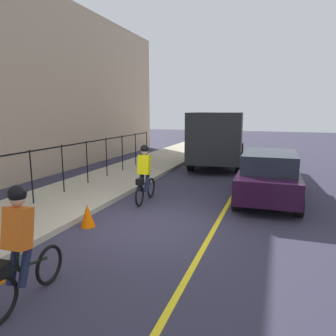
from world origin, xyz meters
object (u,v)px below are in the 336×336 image
at_px(cyclist_follow, 20,247).
at_px(traffic_cone_far, 88,215).
at_px(box_truck_background, 218,136).
at_px(cyclist_lead, 144,174).
at_px(patrol_sedan, 269,175).

height_order(cyclist_follow, traffic_cone_far, cyclist_follow).
bearing_deg(traffic_cone_far, box_truck_background, -7.91).
distance_m(box_truck_background, traffic_cone_far, 10.24).
relative_size(cyclist_lead, patrol_sedan, 0.41).
bearing_deg(patrol_sedan, traffic_cone_far, 133.33).
bearing_deg(patrol_sedan, cyclist_lead, 112.58).
xyz_separation_m(patrol_sedan, traffic_cone_far, (-4.02, 4.15, -0.53)).
bearing_deg(cyclist_lead, box_truck_background, -9.97).
distance_m(cyclist_lead, patrol_sedan, 3.99).
bearing_deg(box_truck_background, cyclist_follow, 172.54).
distance_m(cyclist_lead, box_truck_background, 7.71).
height_order(cyclist_follow, box_truck_background, box_truck_background).
distance_m(patrol_sedan, traffic_cone_far, 5.81).
relative_size(patrol_sedan, box_truck_background, 0.64).
bearing_deg(cyclist_follow, traffic_cone_far, 13.69).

